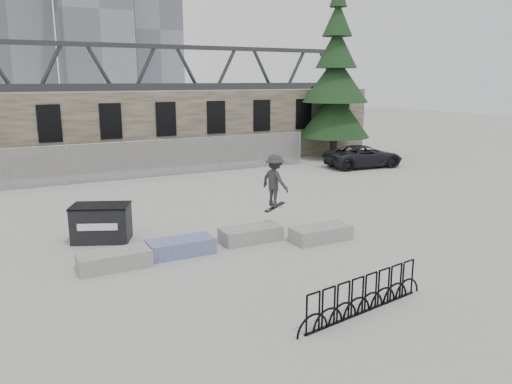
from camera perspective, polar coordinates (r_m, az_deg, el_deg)
ground at (r=15.76m, az=-4.59°, el=-6.60°), size 120.00×120.00×0.00m
stone_wall at (r=30.65m, az=-16.67°, el=6.73°), size 36.00×2.58×4.50m
chainlink_fence at (r=27.16m, az=-14.98°, el=3.51°), size 22.06×0.06×2.02m
planter_far_left at (r=14.74m, az=-15.90°, el=-7.38°), size 2.00×0.90×0.48m
planter_center_left at (r=15.41m, az=-8.62°, el=-6.13°), size 2.00×0.90×0.48m
planter_center_right at (r=16.44m, az=-0.62°, el=-4.76°), size 2.00×0.90×0.48m
planter_offset at (r=16.65m, az=7.40°, el=-4.64°), size 2.00×0.90×0.48m
dumpster at (r=17.16m, az=-17.25°, el=-3.37°), size 2.14×1.77×1.22m
bike_rack at (r=11.81m, az=12.25°, el=-11.42°), size 4.00×0.69×0.90m
spruce_tree at (r=34.08m, az=9.06°, el=11.83°), size 4.71×4.71×11.50m
truss_bridge at (r=70.51m, az=-14.84°, el=11.53°), size 70.00×3.00×9.80m
suv at (r=30.85m, az=12.20°, el=4.03°), size 5.00×2.72×1.33m
skateboarder at (r=16.81m, az=2.18°, el=1.29°), size 0.93×1.28×1.93m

